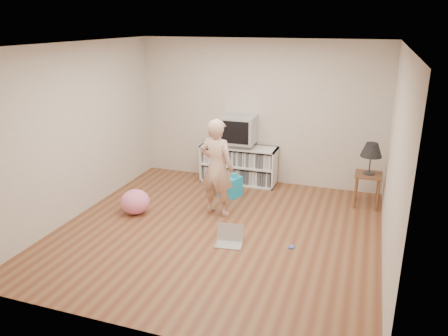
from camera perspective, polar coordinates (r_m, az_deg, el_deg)
ground at (r=6.37m, az=-0.84°, el=-8.24°), size 4.50×4.50×0.00m
walls at (r=5.89m, az=-0.90°, el=3.09°), size 4.52×4.52×2.60m
ceiling at (r=5.68m, az=-0.97°, el=15.82°), size 4.50×4.50×0.01m
media_unit at (r=8.11m, az=1.97°, el=0.51°), size 1.40×0.45×0.70m
dvd_deck at (r=7.98m, az=1.96°, el=3.10°), size 0.45×0.35×0.07m
crt_tv at (r=7.91m, az=1.98°, el=5.08°), size 0.60×0.53×0.50m
side_table at (r=7.41m, az=18.28°, el=-1.72°), size 0.42×0.42×0.55m
table_lamp at (r=7.25m, az=18.70°, el=2.17°), size 0.34×0.34×0.52m
person at (r=6.63m, az=-0.94°, el=0.05°), size 0.61×0.46×1.52m
laptop at (r=6.02m, az=0.72°, el=-9.19°), size 0.40×0.33×0.25m
playing_cards at (r=6.01m, az=8.82°, el=-10.15°), size 0.07×0.09×0.02m
plush_blue at (r=7.54m, az=0.68°, el=-2.29°), size 0.45×0.40×0.43m
plush_pink at (r=6.99m, az=-11.53°, el=-4.34°), size 0.52×0.52×0.39m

